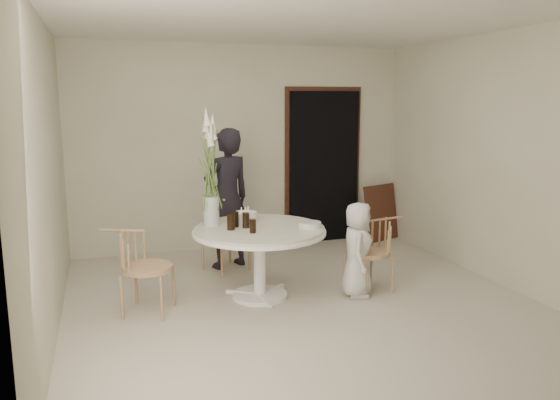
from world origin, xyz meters
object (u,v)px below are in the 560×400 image
object	(u,v)px
table	(260,238)
girl	(227,199)
chair_right	(377,244)
flower_vase	(210,170)
birthday_cake	(245,217)
chair_far	(220,222)
boy	(358,250)
chair_left	(135,259)

from	to	relation	value
table	girl	bearing A→B (deg)	93.72
chair_right	flower_vase	world-z (taller)	flower_vase
girl	birthday_cake	distance (m)	0.88
table	birthday_cake	distance (m)	0.31
chair_far	flower_vase	bearing A→B (deg)	-129.59
boy	birthday_cake	size ratio (longest dim) A/B	4.16
table	flower_vase	size ratio (longest dim) A/B	1.12
chair_right	birthday_cake	bearing A→B (deg)	-117.84
table	chair_right	bearing A→B (deg)	-7.24
chair_left	girl	bearing A→B (deg)	-21.07
chair_far	chair_right	xyz separation A→B (m)	(1.41, -1.26, -0.06)
girl	table	bearing A→B (deg)	74.03
flower_vase	chair_far	bearing A→B (deg)	73.28
chair_far	chair_left	bearing A→B (deg)	-155.67
table	girl	xyz separation A→B (m)	(-0.07, 1.12, 0.22)
boy	flower_vase	distance (m)	1.69
birthday_cake	chair_left	bearing A→B (deg)	-166.79
chair_far	boy	world-z (taller)	boy
chair_left	flower_vase	distance (m)	1.12
birthday_cake	flower_vase	bearing A→B (deg)	-176.60
chair_left	girl	size ratio (longest dim) A/B	0.49
boy	birthday_cake	world-z (taller)	boy
table	chair_far	world-z (taller)	chair_far
boy	girl	bearing A→B (deg)	60.73
chair_right	birthday_cake	distance (m)	1.41
table	chair_left	bearing A→B (deg)	-179.10
table	flower_vase	world-z (taller)	flower_vase
chair_left	flower_vase	bearing A→B (deg)	-48.58
girl	flower_vase	size ratio (longest dim) A/B	1.40
birthday_cake	flower_vase	world-z (taller)	flower_vase
birthday_cake	table	bearing A→B (deg)	-72.20
chair_far	girl	distance (m)	0.29
chair_far	flower_vase	world-z (taller)	flower_vase
chair_far	flower_vase	xyz separation A→B (m)	(-0.26, -0.88, 0.74)
table	chair_left	world-z (taller)	chair_left
girl	birthday_cake	size ratio (longest dim) A/B	7.13
table	flower_vase	bearing A→B (deg)	152.67
chair_right	girl	bearing A→B (deg)	-145.06
chair_far	table	bearing A→B (deg)	-103.93
table	boy	world-z (taller)	boy
table	boy	bearing A→B (deg)	-15.17
chair_left	boy	xyz separation A→B (m)	(2.17, -0.24, -0.04)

